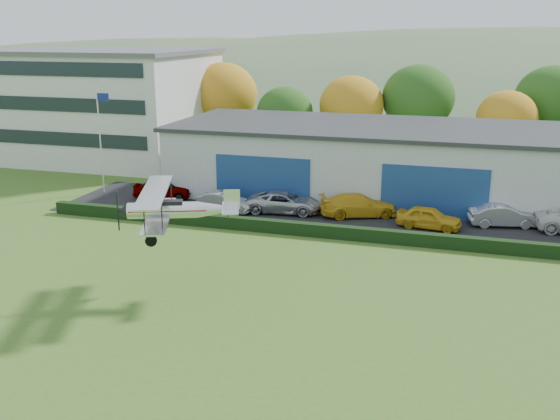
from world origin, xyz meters
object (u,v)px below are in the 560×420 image
(hangar, at_px, (440,163))
(car_5, at_px, (503,215))
(flagpole, at_px, (101,132))
(biplane, at_px, (173,208))
(office_block, at_px, (100,104))
(car_4, at_px, (429,218))
(car_1, at_px, (225,202))
(car_3, at_px, (359,205))
(car_2, at_px, (285,202))
(car_0, at_px, (162,189))

(hangar, relative_size, car_5, 9.37)
(flagpole, xyz_separation_m, biplane, (13.79, -16.16, -0.56))
(office_block, bearing_deg, hangar, -12.01)
(car_4, relative_size, car_5, 0.94)
(flagpole, relative_size, car_4, 1.96)
(car_4, bearing_deg, hangar, 7.70)
(car_1, height_order, biplane, biplane)
(office_block, bearing_deg, car_5, -19.75)
(car_3, bearing_deg, biplane, 134.78)
(hangar, relative_size, car_2, 7.88)
(car_2, bearing_deg, hangar, -58.89)
(hangar, relative_size, office_block, 1.97)
(car_1, relative_size, biplane, 0.63)
(office_block, bearing_deg, biplane, -53.09)
(office_block, bearing_deg, car_4, -24.88)
(hangar, height_order, car_1, hangar)
(hangar, xyz_separation_m, car_2, (-9.94, -7.39, -1.89))
(car_0, bearing_deg, flagpole, 71.51)
(car_3, relative_size, car_4, 1.28)
(flagpole, relative_size, car_0, 1.87)
(car_2, height_order, biplane, biplane)
(car_5, relative_size, biplane, 0.67)
(car_3, bearing_deg, hangar, -58.84)
(car_3, relative_size, car_5, 1.20)
(office_block, xyz_separation_m, car_1, (19.01, -15.27, -4.49))
(flagpole, height_order, car_3, flagpole)
(flagpole, distance_m, car_4, 25.21)
(hangar, distance_m, car_2, 12.53)
(car_0, height_order, car_5, car_0)
(car_4, bearing_deg, biplane, 150.08)
(car_4, distance_m, car_5, 4.91)
(car_3, bearing_deg, car_1, 75.87)
(office_block, height_order, biplane, office_block)
(flagpole, bearing_deg, office_block, 121.97)
(car_1, relative_size, car_4, 1.00)
(hangar, distance_m, car_1, 16.36)
(car_4, distance_m, biplane, 18.06)
(car_1, xyz_separation_m, car_3, (9.12, 1.45, 0.09))
(car_2, distance_m, car_3, 5.10)
(car_1, xyz_separation_m, car_4, (13.89, 0.01, 0.02))
(car_3, xyz_separation_m, biplane, (-6.22, -15.35, 3.42))
(car_4, bearing_deg, flagpole, 93.21)
(car_0, bearing_deg, car_3, -106.17)
(car_0, relative_size, biplane, 0.66)
(car_2, bearing_deg, car_4, -100.44)
(office_block, height_order, flagpole, office_block)
(office_block, xyz_separation_m, car_4, (32.90, -15.26, -4.47))
(flagpole, xyz_separation_m, car_3, (20.01, -0.82, -3.98))
(car_3, distance_m, car_5, 9.34)
(car_3, height_order, car_5, car_3)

